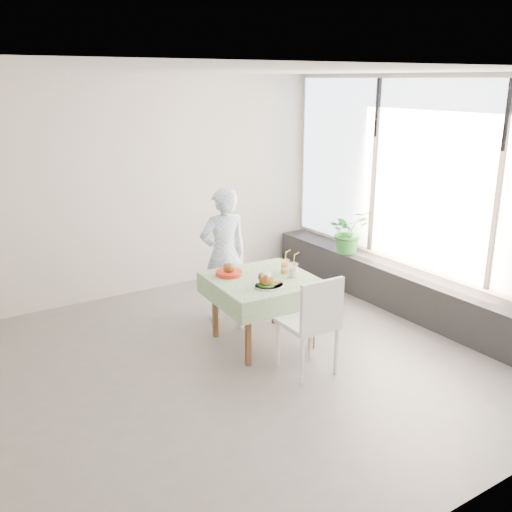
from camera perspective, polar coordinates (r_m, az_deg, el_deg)
floor at (r=5.66m, az=-4.91°, el=-11.66°), size 6.00×6.00×0.00m
ceiling at (r=4.95m, az=-5.77°, el=18.00°), size 6.00×6.00×0.00m
wall_back at (r=7.38m, az=-14.46°, el=6.35°), size 6.00×0.02×2.80m
wall_front at (r=3.25m, az=15.93°, el=-7.60°), size 6.00×0.02×2.80m
wall_right at (r=7.00m, az=17.06°, el=5.56°), size 0.02×5.00×2.80m
window_pane at (r=6.93m, az=17.08°, el=7.56°), size 0.01×4.80×2.18m
window_ledge at (r=7.16m, az=15.21°, el=-3.62°), size 0.40×4.80×0.50m
cafe_table at (r=6.06m, az=0.66°, el=-4.71°), size 1.11×1.11×0.74m
chair_far at (r=6.72m, az=-1.62°, el=-4.12°), size 0.51×0.51×0.91m
chair_near at (r=5.57m, az=5.22°, el=-8.59°), size 0.48×0.48×1.00m
diner at (r=6.58m, az=-3.25°, el=0.10°), size 0.61×0.43×1.58m
main_dish at (r=5.69m, az=1.17°, el=-2.60°), size 0.32×0.32×0.16m
juice_cup_orange at (r=6.10m, az=2.91°, el=-1.10°), size 0.10×0.10×0.29m
juice_cup_lemonade at (r=5.98m, az=3.75°, el=-1.47°), size 0.11×0.11×0.30m
second_dish at (r=6.04m, az=-2.72°, el=-1.58°), size 0.28×0.28×0.13m
potted_plant at (r=7.68m, az=9.20°, el=2.43°), size 0.54×0.47×0.58m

